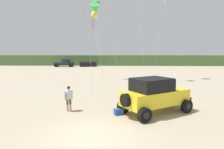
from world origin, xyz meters
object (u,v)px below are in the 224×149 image
kite_black_sled (93,16)px  kite_yellow_diamond (95,9)px  jeep (155,94)px  cooler_box (119,112)px  person_watching (69,97)px  distant_sedan (88,64)px  distant_pickup (64,63)px

kite_black_sled → kite_yellow_diamond: (1.34, -8.89, -0.93)m
jeep → cooler_box: (-2.28, -0.45, -1.01)m
person_watching → cooler_box: bearing=-10.9°
jeep → person_watching: 5.56m
jeep → distant_sedan: 39.79m
distant_pickup → cooler_box: bearing=-70.2°
distant_sedan → kite_black_sled: 25.23m
distant_pickup → jeep: bearing=-67.0°
person_watching → distant_sedan: (-4.63, 38.29, -0.34)m
jeep → person_watching: bearing=178.2°
jeep → distant_sedan: (-10.18, 38.46, -0.60)m
distant_sedan → kite_black_sled: kite_black_sled is taller
cooler_box → distant_sedan: distant_sedan is taller
person_watching → distant_pickup: (-10.58, 37.76, 0.00)m
cooler_box → kite_yellow_diamond: size_ratio=0.07×
cooler_box → distant_pickup: size_ratio=0.12×
jeep → person_watching: (-5.55, 0.18, -0.26)m
distant_pickup → distant_sedan: bearing=5.1°
kite_yellow_diamond → distant_sedan: bearing=100.1°
person_watching → distant_pickup: size_ratio=0.36×
cooler_box → kite_black_sled: kite_black_sled is taller
cooler_box → kite_black_sled: bearing=79.6°
distant_pickup → distant_sedan: 5.98m
distant_pickup → kite_black_sled: bearing=-65.7°
jeep → kite_black_sled: bearing=111.1°
person_watching → distant_sedan: size_ratio=0.40×
person_watching → kite_yellow_diamond: (1.12, 5.91, 6.83)m
jeep → person_watching: jeep is taller
jeep → person_watching: size_ratio=2.97×
distant_pickup → kite_black_sled: kite_black_sled is taller
kite_yellow_diamond → kite_black_sled: bearing=98.6°
distant_sedan → kite_yellow_diamond: 33.66m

